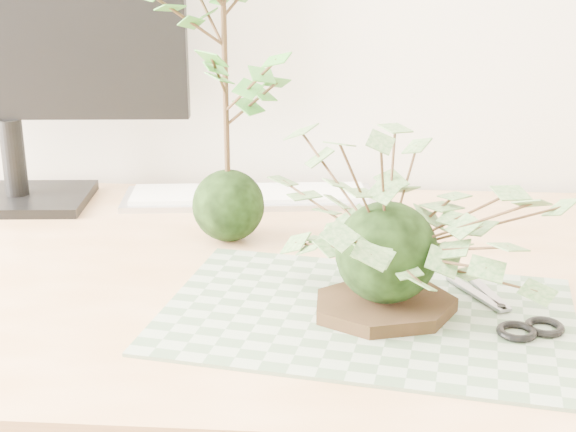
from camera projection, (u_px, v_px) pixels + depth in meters
The scene contains 8 objects.
desk at pixel (292, 333), 1.02m from camera, with size 1.60×0.70×0.74m.
cutting_mat at pixel (367, 315), 0.87m from camera, with size 0.44×0.29×0.00m, color #4F6B4D.
stone_dish at pixel (384, 306), 0.86m from camera, with size 0.16×0.16×0.01m, color black.
ivy_kokedama at pixel (388, 206), 0.83m from camera, with size 0.35×0.35×0.22m.
maple_kokedama at pixel (224, 26), 1.00m from camera, with size 0.25×0.25×0.41m.
keyboard at pixel (249, 196), 1.25m from camera, with size 0.40×0.16×0.02m.
monitor at pixel (1, 22), 1.16m from camera, with size 0.54×0.17×0.47m.
scissors at pixel (510, 321), 0.84m from camera, with size 0.09×0.17×0.01m.
Camera 1 is at (0.06, 0.31, 1.12)m, focal length 50.00 mm.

